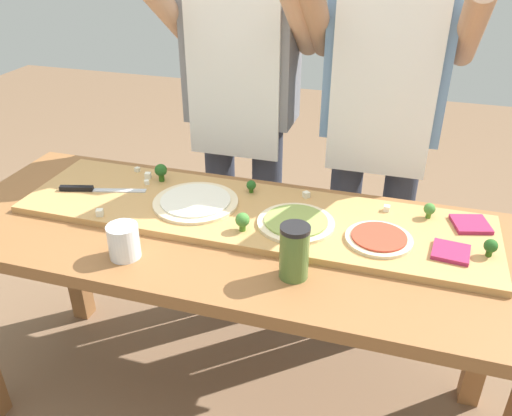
{
  "coord_description": "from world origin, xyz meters",
  "views": [
    {
      "loc": [
        0.46,
        -1.25,
        1.58
      ],
      "look_at": [
        0.06,
        0.06,
        0.81
      ],
      "focal_mm": 36.76,
      "sensor_mm": 36.0,
      "label": 1
    }
  ],
  "objects_px": {
    "cheese_crumble_f": "(137,170)",
    "cook_left": "(241,94)",
    "broccoli_floret_center_left": "(429,209)",
    "broccoli_floret_front_left": "(243,220)",
    "prep_table": "(232,259)",
    "sauce_jar": "(294,252)",
    "pizza_whole_tomato_red": "(379,238)",
    "cheese_crumble_c": "(306,195)",
    "chefs_knife": "(91,189)",
    "pizza_slice_near_right": "(451,252)",
    "broccoli_floret_front_mid": "(491,246)",
    "cheese_crumble_d": "(147,182)",
    "broccoli_floret_back_left": "(251,185)",
    "pizza_slice_far_right": "(471,224)",
    "cheese_crumble_a": "(148,176)",
    "pizza_whole_pesto_green": "(296,222)",
    "cook_right": "(383,107)",
    "pizza_whole_white_garlic": "(196,202)",
    "cheese_crumble_e": "(387,208)",
    "cheese_crumble_b": "(100,213)",
    "broccoli_floret_back_right": "(161,171)",
    "flour_cup": "(124,243)"
  },
  "relations": [
    {
      "from": "pizza_slice_far_right",
      "to": "cheese_crumble_a",
      "type": "bearing_deg",
      "value": 179.29
    },
    {
      "from": "pizza_slice_near_right",
      "to": "broccoli_floret_center_left",
      "type": "relative_size",
      "value": 2.01
    },
    {
      "from": "broccoli_floret_front_left",
      "to": "cook_left",
      "type": "bearing_deg",
      "value": 108.38
    },
    {
      "from": "cheese_crumble_a",
      "to": "cheese_crumble_f",
      "type": "xyz_separation_m",
      "value": [
        -0.06,
        0.04,
        -0.0
      ]
    },
    {
      "from": "pizza_slice_far_right",
      "to": "pizza_slice_near_right",
      "type": "xyz_separation_m",
      "value": [
        -0.06,
        -0.17,
        0.0
      ]
    },
    {
      "from": "pizza_whole_tomato_red",
      "to": "flour_cup",
      "type": "xyz_separation_m",
      "value": [
        -0.66,
        -0.25,
        0.01
      ]
    },
    {
      "from": "pizza_whole_tomato_red",
      "to": "pizza_slice_far_right",
      "type": "bearing_deg",
      "value": 32.28
    },
    {
      "from": "pizza_whole_pesto_green",
      "to": "broccoli_floret_back_left",
      "type": "relative_size",
      "value": 5.41
    },
    {
      "from": "pizza_whole_pesto_green",
      "to": "cheese_crumble_d",
      "type": "distance_m",
      "value": 0.55
    },
    {
      "from": "pizza_whole_pesto_green",
      "to": "broccoli_floret_center_left",
      "type": "bearing_deg",
      "value": 22.47
    },
    {
      "from": "broccoli_floret_front_left",
      "to": "prep_table",
      "type": "bearing_deg",
      "value": 148.45
    },
    {
      "from": "broccoli_floret_center_left",
      "to": "broccoli_floret_back_left",
      "type": "distance_m",
      "value": 0.56
    },
    {
      "from": "cheese_crumble_d",
      "to": "cheese_crumble_f",
      "type": "relative_size",
      "value": 0.98
    },
    {
      "from": "prep_table",
      "to": "pizza_whole_tomato_red",
      "type": "distance_m",
      "value": 0.45
    },
    {
      "from": "broccoli_floret_back_left",
      "to": "cheese_crumble_d",
      "type": "xyz_separation_m",
      "value": [
        -0.35,
        -0.05,
        -0.02
      ]
    },
    {
      "from": "pizza_whole_pesto_green",
      "to": "cheese_crumble_e",
      "type": "distance_m",
      "value": 0.3
    },
    {
      "from": "pizza_whole_white_garlic",
      "to": "sauce_jar",
      "type": "bearing_deg",
      "value": -33.63
    },
    {
      "from": "pizza_whole_tomato_red",
      "to": "pizza_whole_white_garlic",
      "type": "height_order",
      "value": "same"
    },
    {
      "from": "cheese_crumble_f",
      "to": "cook_left",
      "type": "xyz_separation_m",
      "value": [
        0.29,
        0.32,
        0.21
      ]
    },
    {
      "from": "cook_right",
      "to": "broccoli_floret_back_left",
      "type": "bearing_deg",
      "value": -136.56
    },
    {
      "from": "broccoli_floret_back_left",
      "to": "cheese_crumble_a",
      "type": "height_order",
      "value": "broccoli_floret_back_left"
    },
    {
      "from": "pizza_whole_tomato_red",
      "to": "pizza_whole_pesto_green",
      "type": "xyz_separation_m",
      "value": [
        -0.24,
        0.02,
        0.0
      ]
    },
    {
      "from": "pizza_whole_white_garlic",
      "to": "broccoli_floret_front_left",
      "type": "height_order",
      "value": "broccoli_floret_front_left"
    },
    {
      "from": "broccoli_floret_center_left",
      "to": "broccoli_floret_front_left",
      "type": "bearing_deg",
      "value": -155.64
    },
    {
      "from": "pizza_slice_far_right",
      "to": "broccoli_floret_front_mid",
      "type": "xyz_separation_m",
      "value": [
        0.04,
        -0.15,
        0.02
      ]
    },
    {
      "from": "prep_table",
      "to": "broccoli_floret_back_right",
      "type": "distance_m",
      "value": 0.41
    },
    {
      "from": "broccoli_floret_front_left",
      "to": "cheese_crumble_c",
      "type": "distance_m",
      "value": 0.29
    },
    {
      "from": "broccoli_floret_back_right",
      "to": "cheese_crumble_e",
      "type": "xyz_separation_m",
      "value": [
        0.75,
        0.01,
        -0.03
      ]
    },
    {
      "from": "pizza_slice_far_right",
      "to": "cheese_crumble_d",
      "type": "height_order",
      "value": "cheese_crumble_d"
    },
    {
      "from": "broccoli_floret_center_left",
      "to": "broccoli_floret_front_left",
      "type": "distance_m",
      "value": 0.56
    },
    {
      "from": "broccoli_floret_back_left",
      "to": "sauce_jar",
      "type": "relative_size",
      "value": 0.28
    },
    {
      "from": "broccoli_floret_front_mid",
      "to": "cheese_crumble_f",
      "type": "relative_size",
      "value": 3.27
    },
    {
      "from": "pizza_whole_tomato_red",
      "to": "broccoli_floret_front_left",
      "type": "bearing_deg",
      "value": -171.15
    },
    {
      "from": "chefs_knife",
      "to": "cheese_crumble_a",
      "type": "relative_size",
      "value": 13.97
    },
    {
      "from": "prep_table",
      "to": "sauce_jar",
      "type": "bearing_deg",
      "value": -36.36
    },
    {
      "from": "broccoli_floret_center_left",
      "to": "cheese_crumble_e",
      "type": "distance_m",
      "value": 0.13
    },
    {
      "from": "pizza_whole_tomato_red",
      "to": "sauce_jar",
      "type": "bearing_deg",
      "value": -134.37
    },
    {
      "from": "pizza_slice_far_right",
      "to": "cheese_crumble_b",
      "type": "distance_m",
      "value": 1.1
    },
    {
      "from": "chefs_knife",
      "to": "sauce_jar",
      "type": "bearing_deg",
      "value": -17.33
    },
    {
      "from": "pizza_slice_far_right",
      "to": "prep_table",
      "type": "bearing_deg",
      "value": -164.48
    },
    {
      "from": "sauce_jar",
      "to": "cook_left",
      "type": "distance_m",
      "value": 0.84
    },
    {
      "from": "pizza_whole_pesto_green",
      "to": "cook_left",
      "type": "xyz_separation_m",
      "value": [
        -0.33,
        0.51,
        0.21
      ]
    },
    {
      "from": "chefs_knife",
      "to": "sauce_jar",
      "type": "xyz_separation_m",
      "value": [
        0.74,
        -0.23,
        0.05
      ]
    },
    {
      "from": "cheese_crumble_d",
      "to": "cheese_crumble_b",
      "type": "bearing_deg",
      "value": -99.19
    },
    {
      "from": "pizza_slice_near_right",
      "to": "broccoli_floret_front_mid",
      "type": "height_order",
      "value": "broccoli_floret_front_mid"
    },
    {
      "from": "pizza_whole_pesto_green",
      "to": "cheese_crumble_d",
      "type": "bearing_deg",
      "value": 168.66
    },
    {
      "from": "pizza_slice_near_right",
      "to": "pizza_whole_pesto_green",
      "type": "bearing_deg",
      "value": 176.22
    },
    {
      "from": "broccoli_floret_front_mid",
      "to": "cheese_crumble_b",
      "type": "distance_m",
      "value": 1.12
    },
    {
      "from": "chefs_knife",
      "to": "pizza_whole_pesto_green",
      "type": "distance_m",
      "value": 0.7
    },
    {
      "from": "pizza_whole_tomato_red",
      "to": "cook_left",
      "type": "height_order",
      "value": "cook_left"
    }
  ]
}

